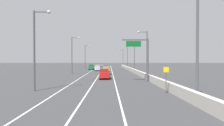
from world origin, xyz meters
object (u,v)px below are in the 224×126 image
car_red_1 (105,74)px  car_blue_2 (106,68)px  car_gray_4 (102,65)px  lamp_post_right_near (195,39)px  overhead_sign_gantry (143,55)px  lamp_post_right_third (134,54)px  speed_advisory_sign (166,78)px  lamp_post_left_far (86,55)px  car_silver_5 (98,68)px  lamp_post_right_fifth (123,57)px  lamp_post_left_near (36,45)px  lamp_post_right_fourth (127,56)px  lamp_post_left_mid (73,53)px  car_green_3 (91,67)px  lamp_post_right_second (146,51)px  car_yellow_0 (106,70)px

car_red_1 → car_blue_2: car_red_1 is taller
car_blue_2 → car_gray_4: size_ratio=0.88×
lamp_post_right_near → car_gray_4: bearing=98.0°
overhead_sign_gantry → lamp_post_right_third: 28.83m
speed_advisory_sign → lamp_post_left_far: 57.75m
car_silver_5 → overhead_sign_gantry: bearing=-72.8°
lamp_post_right_fifth → lamp_post_left_near: 84.74m
lamp_post_right_fourth → lamp_post_left_far: (-17.35, -7.37, 0.00)m
lamp_post_left_mid → car_green_3: size_ratio=2.12×
lamp_post_left_mid → car_blue_2: lamp_post_left_mid is taller
lamp_post_right_fourth → car_red_1: size_ratio=2.20×
lamp_post_right_second → lamp_post_right_fifth: same height
lamp_post_right_near → lamp_post_right_third: (0.29, 44.56, 0.00)m
lamp_post_right_second → lamp_post_left_mid: same height
lamp_post_right_near → car_blue_2: size_ratio=2.33×
lamp_post_right_third → overhead_sign_gantry: bearing=-94.1°
lamp_post_left_mid → car_red_1: lamp_post_left_mid is taller
lamp_post_left_near → lamp_post_left_far: bearing=90.7°
lamp_post_left_mid → car_red_1: size_ratio=2.20×
car_blue_2 → car_gray_4: 38.67m
car_yellow_0 → lamp_post_right_fifth: bearing=81.7°
lamp_post_left_mid → car_yellow_0: (8.79, -0.92, -4.62)m
lamp_post_right_fifth → car_blue_2: (-8.60, -44.00, -4.72)m
lamp_post_left_far → car_silver_5: lamp_post_left_far is taller
lamp_post_left_far → car_red_1: lamp_post_left_far is taller
lamp_post_right_third → car_silver_5: bearing=164.0°
lamp_post_right_fifth → lamp_post_left_mid: (-17.17, -56.39, 0.00)m
lamp_post_right_fourth → car_gray_4: (-11.91, 16.83, -4.67)m
car_gray_4 → lamp_post_right_third: bearing=-72.8°
car_yellow_0 → car_green_3: car_yellow_0 is taller
lamp_post_right_near → lamp_post_right_third: 44.56m
lamp_post_right_second → lamp_post_right_fifth: size_ratio=1.00×
car_red_1 → car_blue_2: size_ratio=1.06×
car_blue_2 → car_gray_4: bearing=94.5°
speed_advisory_sign → car_green_3: size_ratio=0.65×
lamp_post_right_third → car_yellow_0: size_ratio=2.05×
car_green_3 → overhead_sign_gantry: bearing=-72.1°
overhead_sign_gantry → lamp_post_left_far: (-15.45, 43.66, 0.94)m
overhead_sign_gantry → lamp_post_right_fourth: (1.90, 51.03, 0.94)m
lamp_post_right_third → car_red_1: 26.14m
lamp_post_left_far → lamp_post_right_near: bearing=-73.8°
lamp_post_left_near → car_yellow_0: bearing=72.6°
car_gray_4 → lamp_post_left_mid: bearing=-96.2°
lamp_post_right_fourth → car_blue_2: (-8.87, -21.72, -4.72)m
lamp_post_right_fourth → car_yellow_0: (-8.64, -35.03, -4.62)m
lamp_post_right_near → car_yellow_0: 33.26m
speed_advisory_sign → car_silver_5: 45.15m
overhead_sign_gantry → car_gray_4: (-10.02, 67.85, -3.73)m
lamp_post_right_fifth → lamp_post_right_second: bearing=-90.0°
overhead_sign_gantry → lamp_post_right_fourth: size_ratio=0.76×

